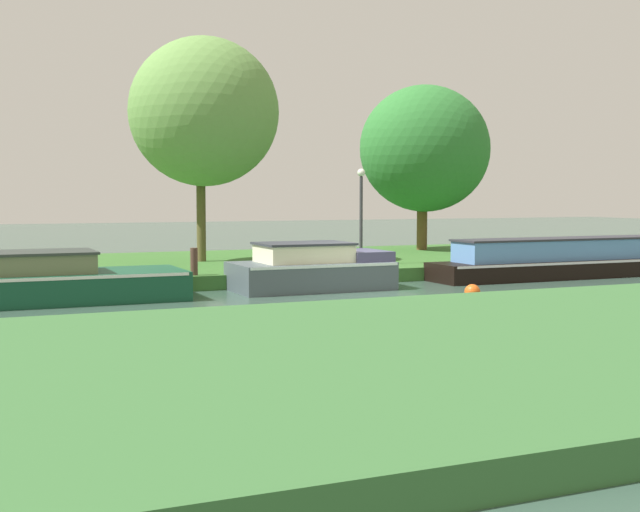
# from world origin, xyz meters

# --- Properties ---
(ground_plane) EXTENTS (120.00, 120.00, 0.00)m
(ground_plane) POSITION_xyz_m (0.00, 0.00, 0.00)
(ground_plane) COLOR #375246
(riverbank_far) EXTENTS (72.00, 10.00, 0.40)m
(riverbank_far) POSITION_xyz_m (0.00, 7.00, 0.20)
(riverbank_far) COLOR #366729
(riverbank_far) RESTS_ON ground_plane
(riverbank_near) EXTENTS (72.00, 10.00, 0.40)m
(riverbank_near) POSITION_xyz_m (0.00, -9.00, 0.20)
(riverbank_near) COLOR #366633
(riverbank_near) RESTS_ON ground_plane
(black_barge) EXTENTS (10.46, 1.70, 1.23)m
(black_barge) POSITION_xyz_m (7.88, 1.20, 0.53)
(black_barge) COLOR black
(black_barge) RESTS_ON ground_plane
(slate_cruiser) EXTENTS (4.21, 2.14, 1.28)m
(slate_cruiser) POSITION_xyz_m (-1.16, 1.20, 0.56)
(slate_cruiser) COLOR #48555C
(slate_cruiser) RESTS_ON ground_plane
(willow_tree_left) EXTENTS (4.73, 4.56, 7.10)m
(willow_tree_left) POSITION_xyz_m (-2.62, 6.46, 5.15)
(willow_tree_left) COLOR brown
(willow_tree_left) RESTS_ON riverbank_far
(willow_tree_centre) EXTENTS (5.25, 4.42, 6.40)m
(willow_tree_centre) POSITION_xyz_m (6.92, 8.99, 4.34)
(willow_tree_centre) COLOR brown
(willow_tree_centre) RESTS_ON riverbank_far
(lamp_post) EXTENTS (0.24, 0.24, 2.95)m
(lamp_post) POSITION_xyz_m (1.58, 3.78, 2.25)
(lamp_post) COLOR #333338
(lamp_post) RESTS_ON riverbank_far
(mooring_post_near) EXTENTS (0.20, 0.20, 0.73)m
(mooring_post_near) POSITION_xyz_m (-4.10, 2.34, 0.77)
(mooring_post_near) COLOR #4A3227
(mooring_post_near) RESTS_ON riverbank_far
(channel_buoy) EXTENTS (0.39, 0.39, 0.39)m
(channel_buoy) POSITION_xyz_m (1.52, -2.43, 0.19)
(channel_buoy) COLOR #E55919
(channel_buoy) RESTS_ON ground_plane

